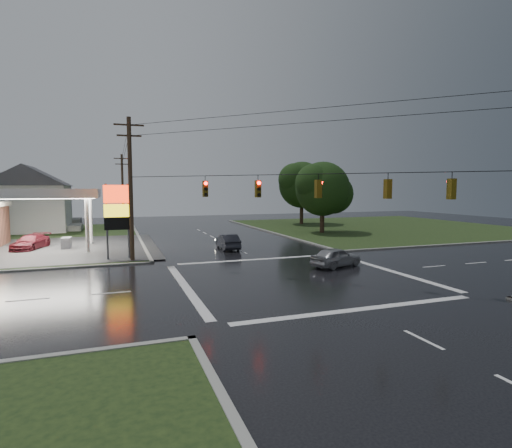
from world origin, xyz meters
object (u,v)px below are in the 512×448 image
object	(u,v)px
tree_ne_near	(324,189)
car_north	(228,242)
house_near	(30,198)
utility_pole_n	(123,190)
utility_pole_nw	(131,187)
car_pump	(31,242)
house_far	(38,196)
car_crossing	(336,257)
pylon_sign	(117,209)
tree_ne_far	(303,185)

from	to	relation	value
tree_ne_near	car_north	bearing A→B (deg)	-149.14
house_near	utility_pole_n	bearing A→B (deg)	9.91
utility_pole_nw	utility_pole_n	distance (m)	28.50
utility_pole_nw	car_north	size ratio (longest dim) A/B	2.57
utility_pole_nw	car_pump	distance (m)	13.65
utility_pole_nw	utility_pole_n	size ratio (longest dim) A/B	1.05
utility_pole_n	house_far	size ratio (longest dim) A/B	0.95
utility_pole_nw	car_crossing	bearing A→B (deg)	-27.59
tree_ne_near	car_north	size ratio (longest dim) A/B	2.10
tree_ne_near	car_crossing	distance (m)	22.55
house_near	car_north	bearing A→B (deg)	-48.84
pylon_sign	house_near	size ratio (longest dim) A/B	0.54
tree_ne_far	car_crossing	distance (m)	34.64
pylon_sign	tree_ne_near	xyz separation A→B (m)	(24.64, 11.49, 1.55)
house_far	car_north	xyz separation A→B (m)	(21.08, -34.98, -3.70)
pylon_sign	car_crossing	bearing A→B (deg)	-29.03
house_near	pylon_sign	bearing A→B (deg)	-67.72
house_far	tree_ne_near	distance (m)	44.50
tree_ne_near	tree_ne_far	size ratio (longest dim) A/B	0.92
pylon_sign	car_crossing	world-z (taller)	pylon_sign
tree_ne_near	car_pump	world-z (taller)	tree_ne_near
house_far	tree_ne_near	bearing A→B (deg)	-35.77
utility_pole_nw	utility_pole_n	world-z (taller)	utility_pole_nw
car_north	car_pump	size ratio (longest dim) A/B	0.89
house_near	tree_ne_near	size ratio (longest dim) A/B	1.23
house_near	house_far	world-z (taller)	same
house_far	tree_ne_far	size ratio (longest dim) A/B	1.13
house_near	tree_ne_far	world-z (taller)	tree_ne_far
house_near	car_north	xyz separation A→B (m)	(20.08, -22.98, -3.70)
tree_ne_near	car_north	distance (m)	18.15
pylon_sign	utility_pole_n	world-z (taller)	utility_pole_n
house_far	car_crossing	world-z (taller)	house_far
pylon_sign	utility_pole_nw	xyz separation A→B (m)	(1.00, -1.00, 1.71)
pylon_sign	house_near	world-z (taller)	house_near
car_north	car_crossing	distance (m)	11.86
house_far	tree_ne_far	bearing A→B (deg)	-19.71
utility_pole_nw	tree_ne_near	bearing A→B (deg)	27.86
house_near	tree_ne_near	world-z (taller)	tree_ne_near
utility_pole_nw	car_pump	world-z (taller)	utility_pole_nw
utility_pole_n	tree_ne_far	distance (m)	26.96
car_north	car_pump	xyz separation A→B (m)	(-17.22, 5.82, -0.01)
utility_pole_n	tree_ne_near	size ratio (longest dim) A/B	1.17
pylon_sign	car_north	xyz separation A→B (m)	(9.63, 2.52, -3.31)
house_near	house_far	bearing A→B (deg)	94.76
utility_pole_n	car_north	bearing A→B (deg)	-70.93
utility_pole_n	pylon_sign	bearing A→B (deg)	-92.08
tree_ne_near	utility_pole_nw	bearing A→B (deg)	-152.14
pylon_sign	house_far	size ratio (longest dim) A/B	0.54
pylon_sign	car_north	bearing A→B (deg)	14.68
utility_pole_nw	car_pump	bearing A→B (deg)	132.59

